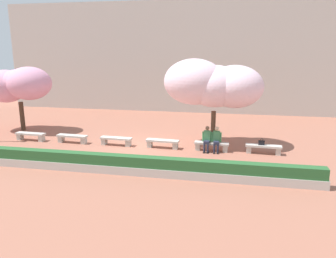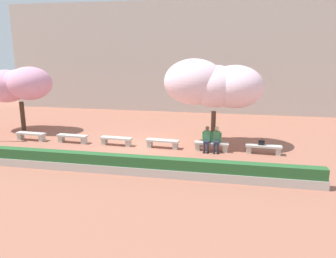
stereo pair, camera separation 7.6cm
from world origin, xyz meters
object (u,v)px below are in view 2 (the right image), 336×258
stone_bench_near_east (162,142)px  stone_bench_far_east (263,148)px  stone_bench_east_end (211,145)px  handbag (262,143)px  stone_bench_near_west (72,137)px  stone_bench_west_end (31,135)px  person_seated_left (207,138)px  cherry_tree_main (214,85)px  person_seated_right (216,138)px  stone_bench_center (116,140)px  cherry_tree_secondary (18,84)px

stone_bench_near_east → stone_bench_far_east: same height
stone_bench_east_end → handbag: (2.47, 0.01, 0.28)m
stone_bench_near_west → handbag: bearing=0.1°
stone_bench_west_end → stone_bench_east_end: size_ratio=1.00×
stone_bench_near_east → stone_bench_east_end: 2.58m
stone_bench_west_end → stone_bench_near_west: bearing=0.0°
person_seated_left → cherry_tree_main: (0.19, 1.22, 2.58)m
stone_bench_near_west → stone_bench_near_east: same height
person_seated_right → person_seated_left: bearing=180.0°
stone_bench_west_end → cherry_tree_main: size_ratio=0.34×
stone_bench_west_end → stone_bench_far_east: same height
stone_bench_center → handbag: bearing=0.1°
stone_bench_near_west → stone_bench_near_east: bearing=-0.0°
stone_bench_east_end → person_seated_left: size_ratio=1.37×
person_seated_right → stone_bench_east_end: bearing=167.5°
stone_bench_east_end → cherry_tree_main: (-0.05, 1.17, 2.97)m
stone_bench_west_end → stone_bench_near_west: size_ratio=1.00×
stone_bench_near_east → person_seated_left: person_seated_left is taller
stone_bench_near_east → cherry_tree_secondary: (-9.71, 2.06, 2.67)m
handbag → stone_bench_near_east: bearing=-179.9°
stone_bench_center → person_seated_left: bearing=-0.6°
person_seated_right → handbag: person_seated_right is taller
stone_bench_center → person_seated_right: size_ratio=1.37×
stone_bench_near_west → cherry_tree_main: cherry_tree_main is taller
handbag → stone_bench_near_west: bearing=-179.9°
stone_bench_west_end → handbag: size_ratio=5.22×
stone_bench_far_east → person_seated_right: (-2.34, -0.05, 0.40)m
stone_bench_west_end → cherry_tree_secondary: cherry_tree_secondary is taller
stone_bench_center → stone_bench_near_east: (2.58, 0.00, 0.00)m
stone_bench_east_end → person_seated_left: person_seated_left is taller
stone_bench_center → cherry_tree_secondary: bearing=163.9°
cherry_tree_main → stone_bench_west_end: bearing=-173.5°
stone_bench_near_east → person_seated_right: person_seated_right is taller
stone_bench_east_end → stone_bench_far_east: (2.58, 0.00, 0.00)m
cherry_tree_secondary → handbag: bearing=-7.9°
stone_bench_west_end → cherry_tree_main: bearing=6.5°
person_seated_left → stone_bench_far_east: bearing=1.1°
handbag → person_seated_right: bearing=-178.4°
cherry_tree_main → stone_bench_center: bearing=-167.1°
stone_bench_center → cherry_tree_main: size_ratio=0.34×
stone_bench_west_end → stone_bench_center: (5.16, -0.00, 0.00)m
stone_bench_center → stone_bench_east_end: (5.16, -0.00, 0.00)m
cherry_tree_main → stone_bench_far_east: bearing=-24.0°
stone_bench_far_east → person_seated_right: 2.37m
person_seated_left → person_seated_right: size_ratio=1.00×
stone_bench_near_west → stone_bench_far_east: (10.32, -0.00, 0.00)m
cherry_tree_secondary → stone_bench_far_east: bearing=-7.9°
stone_bench_far_east → cherry_tree_secondary: 15.25m
stone_bench_near_west → stone_bench_far_east: bearing=-0.0°
stone_bench_east_end → handbag: 2.49m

